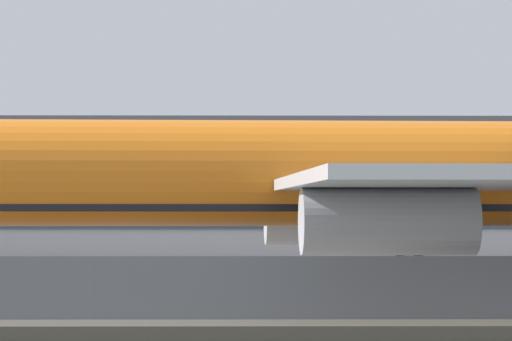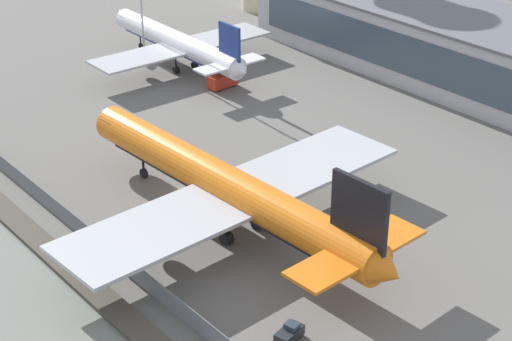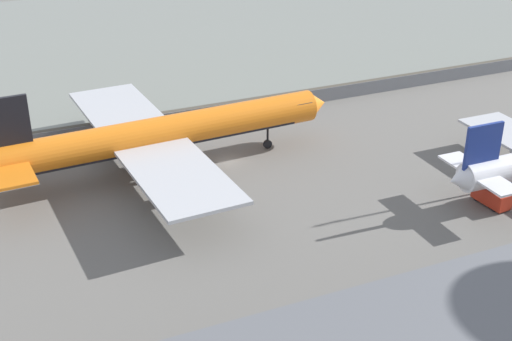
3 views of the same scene
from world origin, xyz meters
name	(u,v)px [view 3 (image 3 of 3)]	position (x,y,z in m)	size (l,w,h in m)	color
ground_plane	(227,162)	(0.00, 0.00, 0.00)	(500.00, 500.00, 0.00)	#66635E
waterfront_lagoon	(112,39)	(0.00, -71.00, 0.00)	(320.00, 98.00, 0.01)	gray
shoreline_seawall	(183,113)	(0.00, -20.50, 0.25)	(320.00, 3.00, 0.50)	#474238
perimeter_fence	(191,117)	(0.00, -16.00, 1.24)	(280.00, 0.10, 2.47)	slate
cargo_jet_orange	(156,135)	(10.13, -1.11, 5.54)	(53.58, 46.36, 14.53)	orange
baggage_tug	(0,168)	(30.86, -9.61, 0.81)	(2.34, 3.50, 1.80)	#1E2328
ops_van	(491,195)	(-26.60, 25.86, 1.28)	(2.47, 5.34, 2.48)	red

